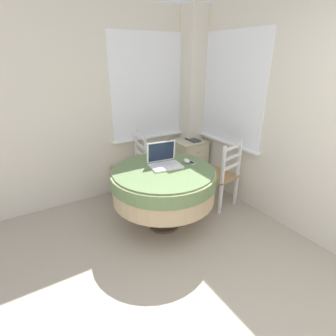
{
  "coord_description": "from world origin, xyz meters",
  "views": [
    {
      "loc": [
        -0.77,
        -0.24,
        1.9
      ],
      "look_at": [
        0.73,
        2.19,
        0.67
      ],
      "focal_mm": 28.0,
      "sensor_mm": 36.0,
      "label": 1
    }
  ],
  "objects_px": {
    "dining_chair_near_back_window": "(132,168)",
    "corner_cabinet": "(189,161)",
    "cell_phone": "(191,163)",
    "book_on_cabinet": "(193,140)",
    "dining_chair_near_right_window": "(221,175)",
    "computer_mouse": "(186,161)",
    "round_dining_table": "(164,182)",
    "laptop": "(164,161)"
  },
  "relations": [
    {
      "from": "cell_phone",
      "to": "corner_cabinet",
      "type": "xyz_separation_m",
      "value": [
        0.61,
        0.88,
        -0.4
      ]
    },
    {
      "from": "dining_chair_near_back_window",
      "to": "dining_chair_near_right_window",
      "type": "xyz_separation_m",
      "value": [
        0.89,
        -0.86,
        0.0
      ]
    },
    {
      "from": "laptop",
      "to": "computer_mouse",
      "type": "xyz_separation_m",
      "value": [
        0.26,
        -0.07,
        -0.03
      ]
    },
    {
      "from": "cell_phone",
      "to": "book_on_cabinet",
      "type": "relative_size",
      "value": 0.44
    },
    {
      "from": "laptop",
      "to": "dining_chair_near_back_window",
      "type": "distance_m",
      "value": 0.86
    },
    {
      "from": "computer_mouse",
      "to": "cell_phone",
      "type": "distance_m",
      "value": 0.06
    },
    {
      "from": "book_on_cabinet",
      "to": "round_dining_table",
      "type": "bearing_deg",
      "value": -140.95
    },
    {
      "from": "round_dining_table",
      "to": "dining_chair_near_back_window",
      "type": "distance_m",
      "value": 0.89
    },
    {
      "from": "corner_cabinet",
      "to": "dining_chair_near_right_window",
      "type": "bearing_deg",
      "value": -96.0
    },
    {
      "from": "round_dining_table",
      "to": "laptop",
      "type": "xyz_separation_m",
      "value": [
        0.07,
        0.1,
        0.21
      ]
    },
    {
      "from": "cell_phone",
      "to": "dining_chair_near_right_window",
      "type": "bearing_deg",
      "value": 4.14
    },
    {
      "from": "dining_chair_near_back_window",
      "to": "corner_cabinet",
      "type": "distance_m",
      "value": 0.98
    },
    {
      "from": "round_dining_table",
      "to": "dining_chair_near_right_window",
      "type": "bearing_deg",
      "value": 1.55
    },
    {
      "from": "cell_phone",
      "to": "corner_cabinet",
      "type": "distance_m",
      "value": 1.15
    },
    {
      "from": "cell_phone",
      "to": "dining_chair_near_right_window",
      "type": "relative_size",
      "value": 0.12
    },
    {
      "from": "computer_mouse",
      "to": "dining_chair_near_right_window",
      "type": "distance_m",
      "value": 0.65
    },
    {
      "from": "round_dining_table",
      "to": "cell_phone",
      "type": "height_order",
      "value": "cell_phone"
    },
    {
      "from": "laptop",
      "to": "computer_mouse",
      "type": "relative_size",
      "value": 3.89
    },
    {
      "from": "dining_chair_near_back_window",
      "to": "corner_cabinet",
      "type": "bearing_deg",
      "value": -0.75
    },
    {
      "from": "computer_mouse",
      "to": "book_on_cabinet",
      "type": "height_order",
      "value": "computer_mouse"
    },
    {
      "from": "dining_chair_near_right_window",
      "to": "corner_cabinet",
      "type": "distance_m",
      "value": 0.85
    },
    {
      "from": "computer_mouse",
      "to": "corner_cabinet",
      "type": "xyz_separation_m",
      "value": [
        0.65,
        0.84,
        -0.42
      ]
    },
    {
      "from": "book_on_cabinet",
      "to": "corner_cabinet",
      "type": "bearing_deg",
      "value": 126.61
    },
    {
      "from": "dining_chair_near_right_window",
      "to": "laptop",
      "type": "bearing_deg",
      "value": 175.02
    },
    {
      "from": "dining_chair_near_back_window",
      "to": "laptop",
      "type": "bearing_deg",
      "value": -85.37
    },
    {
      "from": "round_dining_table",
      "to": "laptop",
      "type": "relative_size",
      "value": 3.11
    },
    {
      "from": "dining_chair_near_back_window",
      "to": "book_on_cabinet",
      "type": "xyz_separation_m",
      "value": [
        1.01,
        -0.06,
        0.26
      ]
    },
    {
      "from": "round_dining_table",
      "to": "computer_mouse",
      "type": "bearing_deg",
      "value": 4.21
    },
    {
      "from": "round_dining_table",
      "to": "corner_cabinet",
      "type": "distance_m",
      "value": 1.33
    },
    {
      "from": "computer_mouse",
      "to": "cell_phone",
      "type": "xyz_separation_m",
      "value": [
        0.04,
        -0.04,
        -0.02
      ]
    },
    {
      "from": "cell_phone",
      "to": "dining_chair_near_right_window",
      "type": "xyz_separation_m",
      "value": [
        0.52,
        0.04,
        -0.3
      ]
    },
    {
      "from": "book_on_cabinet",
      "to": "dining_chair_near_right_window",
      "type": "bearing_deg",
      "value": -98.71
    },
    {
      "from": "book_on_cabinet",
      "to": "cell_phone",
      "type": "bearing_deg",
      "value": -127.64
    },
    {
      "from": "round_dining_table",
      "to": "computer_mouse",
      "type": "distance_m",
      "value": 0.38
    },
    {
      "from": "laptop",
      "to": "dining_chair_near_right_window",
      "type": "bearing_deg",
      "value": -4.98
    },
    {
      "from": "round_dining_table",
      "to": "dining_chair_near_right_window",
      "type": "relative_size",
      "value": 1.28
    },
    {
      "from": "dining_chair_near_back_window",
      "to": "round_dining_table",
      "type": "bearing_deg",
      "value": -90.11
    },
    {
      "from": "computer_mouse",
      "to": "dining_chair_near_back_window",
      "type": "bearing_deg",
      "value": 110.74
    },
    {
      "from": "laptop",
      "to": "corner_cabinet",
      "type": "height_order",
      "value": "laptop"
    },
    {
      "from": "cell_phone",
      "to": "dining_chair_near_right_window",
      "type": "distance_m",
      "value": 0.61
    },
    {
      "from": "computer_mouse",
      "to": "corner_cabinet",
      "type": "height_order",
      "value": "computer_mouse"
    },
    {
      "from": "round_dining_table",
      "to": "book_on_cabinet",
      "type": "height_order",
      "value": "round_dining_table"
    }
  ]
}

